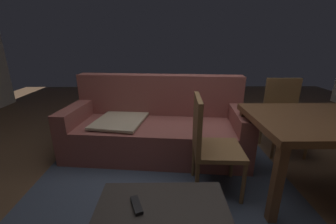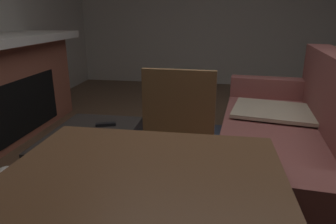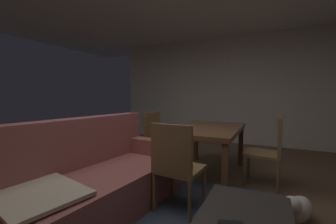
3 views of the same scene
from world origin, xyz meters
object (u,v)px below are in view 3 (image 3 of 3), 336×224
tv_remote (231,224)px  small_dog (297,208)px  dining_chair_west (176,163)px  potted_plant (162,134)px  dining_chair_north (157,137)px  dining_chair_south (270,148)px  dining_table (207,132)px  couch (80,185)px

tv_remote → small_dog: (0.86, -0.45, -0.21)m
dining_chair_west → potted_plant: bearing=30.6°
dining_chair_north → dining_chair_south: size_ratio=1.00×
dining_table → potted_plant: dining_table is taller
tv_remote → dining_table: (1.71, 0.64, 0.28)m
couch → dining_chair_north: (1.64, 0.05, 0.19)m
tv_remote → couch: bearing=66.6°
dining_chair_west → potted_plant: size_ratio=2.06×
small_dog → tv_remote: bearing=152.3°
dining_chair_south → small_dog: size_ratio=1.88×
potted_plant → dining_chair_north: bearing=-154.4°
dining_chair_west → small_dog: bearing=-75.5°
dining_chair_south → tv_remote: bearing=172.8°
tv_remote → dining_chair_north: (1.72, 1.49, 0.14)m
dining_chair_west → potted_plant: (2.68, 1.59, -0.27)m
couch → dining_chair_north: bearing=1.7°
couch → potted_plant: bearing=13.9°
dining_chair_south → dining_chair_north: bearing=89.7°
tv_remote → dining_chair_west: dining_chair_west is taller
dining_chair_south → small_dog: bearing=-164.3°
dining_chair_west → potted_plant: dining_chair_west is taller
couch → small_dog: 2.06m
potted_plant → dining_chair_west: bearing=-149.4°
dining_chair_south → dining_chair_west: 1.42m
dining_chair_north → dining_chair_west: 1.42m
potted_plant → tv_remote: bearing=-145.6°
couch → potted_plant: 3.28m
couch → dining_chair_north: couch is taller
dining_table → dining_chair_north: bearing=89.7°
couch → dining_chair_west: size_ratio=2.44×
dining_chair_south → potted_plant: dining_chair_south is taller
dining_chair_south → dining_table: bearing=89.7°
small_dog → dining_chair_north: bearing=66.3°
potted_plant → small_dog: 3.60m
dining_chair_south → small_dog: dining_chair_south is taller
tv_remote → dining_chair_north: dining_chair_north is taller
tv_remote → dining_chair_south: (1.71, -0.22, 0.14)m
dining_chair_north → potted_plant: bearing=25.6°
potted_plant → dining_chair_south: bearing=-122.4°
couch → dining_chair_north: size_ratio=2.44×
dining_chair_north → dining_chair_west: bearing=-143.3°
dining_chair_north → small_dog: size_ratio=1.88×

